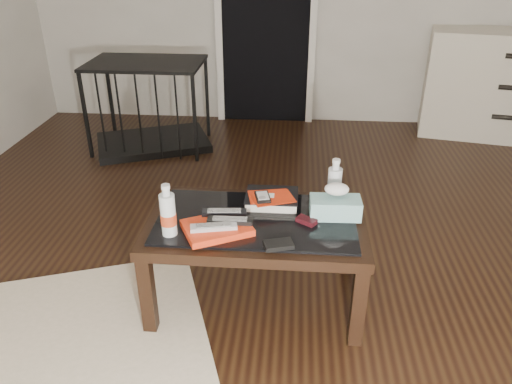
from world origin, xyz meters
TOP-DOWN VIEW (x-y plane):
  - ground at (0.00, 0.00)m, footprint 5.00×5.00m
  - doorway at (-0.40, 2.47)m, footprint 0.90×0.08m
  - coffee_table at (-0.27, -0.19)m, footprint 1.00×0.60m
  - dresser at (1.62, 2.23)m, footprint 1.27×0.73m
  - pet_crate at (-1.30, 1.72)m, footprint 1.06×0.89m
  - magazines at (-0.43, -0.31)m, footprint 0.34×0.31m
  - remote_silver at (-0.44, -0.34)m, footprint 0.21×0.09m
  - remote_black_front at (-0.37, -0.28)m, footprint 0.20×0.05m
  - remote_black_back at (-0.41, -0.22)m, footprint 0.20×0.07m
  - textbook at (-0.20, -0.04)m, footprint 0.25×0.20m
  - dvd_mailers at (-0.22, -0.06)m, footprint 0.21×0.17m
  - ipod at (-0.24, -0.09)m, footprint 0.09×0.12m
  - flip_phone at (-0.04, -0.21)m, footprint 0.10×0.09m
  - wallet at (-0.16, -0.41)m, footprint 0.14×0.10m
  - water_bottle_left at (-0.63, -0.35)m, footprint 0.07×0.07m
  - water_bottle_right at (0.09, -0.03)m, footprint 0.07×0.07m
  - tissue_box at (0.09, -0.14)m, footprint 0.23×0.13m

SIDE VIEW (x-z plane):
  - ground at x=0.00m, z-range 0.00..0.00m
  - pet_crate at x=-1.30m, z-range -0.12..0.59m
  - coffee_table at x=-0.27m, z-range 0.17..0.63m
  - dresser at x=1.62m, z-range 0.00..0.90m
  - wallet at x=-0.16m, z-range 0.46..0.48m
  - flip_phone at x=-0.04m, z-range 0.46..0.48m
  - magazines at x=-0.43m, z-range 0.46..0.49m
  - textbook at x=-0.20m, z-range 0.46..0.51m
  - remote_silver at x=-0.44m, z-range 0.49..0.51m
  - remote_black_front at x=-0.37m, z-range 0.49..0.51m
  - remote_black_back at x=-0.41m, z-range 0.49..0.51m
  - tissue_box at x=0.09m, z-range 0.46..0.55m
  - dvd_mailers at x=-0.22m, z-range 0.51..0.51m
  - ipod at x=-0.24m, z-range 0.51..0.53m
  - water_bottle_left at x=-0.63m, z-range 0.46..0.70m
  - water_bottle_right at x=0.09m, z-range 0.46..0.70m
  - doorway at x=-0.40m, z-range -0.01..2.06m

